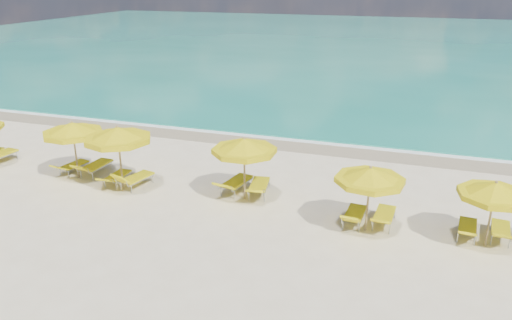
% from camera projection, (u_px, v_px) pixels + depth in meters
% --- Properties ---
extents(ground_plane, '(120.00, 120.00, 0.00)m').
position_uv_depth(ground_plane, '(243.00, 205.00, 18.06)').
color(ground_plane, beige).
extents(ocean, '(120.00, 80.00, 0.30)m').
position_uv_depth(ocean, '(377.00, 43.00, 60.71)').
color(ocean, '#157963').
rests_on(ocean, ground).
extents(wet_sand_band, '(120.00, 2.60, 0.01)m').
position_uv_depth(wet_sand_band, '(294.00, 143.00, 24.63)').
color(wet_sand_band, tan).
rests_on(wet_sand_band, ground).
extents(foam_line, '(120.00, 1.20, 0.03)m').
position_uv_depth(foam_line, '(298.00, 138.00, 25.34)').
color(foam_line, white).
rests_on(foam_line, ground).
extents(whitecap_near, '(14.00, 0.36, 0.05)m').
position_uv_depth(whitecap_near, '(245.00, 93.00, 34.95)').
color(whitecap_near, white).
rests_on(whitecap_near, ground).
extents(whitecap_far, '(18.00, 0.30, 0.05)m').
position_uv_depth(whitecap_far, '(454.00, 87.00, 37.00)').
color(whitecap_far, white).
rests_on(whitecap_far, ground).
extents(umbrella_2, '(3.05, 3.05, 2.42)m').
position_uv_depth(umbrella_2, '(72.00, 130.00, 19.74)').
color(umbrella_2, '#A18450').
rests_on(umbrella_2, ground).
extents(umbrella_3, '(2.79, 2.79, 2.57)m').
position_uv_depth(umbrella_3, '(118.00, 135.00, 18.64)').
color(umbrella_3, '#A18450').
rests_on(umbrella_3, ground).
extents(umbrella_4, '(3.09, 3.09, 2.41)m').
position_uv_depth(umbrella_4, '(244.00, 146.00, 17.82)').
color(umbrella_4, '#A18450').
rests_on(umbrella_4, ground).
extents(umbrella_5, '(2.71, 2.71, 2.26)m').
position_uv_depth(umbrella_5, '(370.00, 176.00, 15.55)').
color(umbrella_5, '#A18450').
rests_on(umbrella_5, ground).
extents(umbrella_6, '(2.59, 2.59, 2.17)m').
position_uv_depth(umbrella_6, '(495.00, 191.00, 14.68)').
color(umbrella_6, '#A18450').
rests_on(umbrella_6, ground).
extents(lounger_2_left, '(0.80, 1.73, 0.64)m').
position_uv_depth(lounger_2_left, '(74.00, 168.00, 20.93)').
color(lounger_2_left, '#A5A8AD').
rests_on(lounger_2_left, ground).
extents(lounger_2_right, '(0.72, 1.98, 0.81)m').
position_uv_depth(lounger_2_right, '(96.00, 169.00, 20.71)').
color(lounger_2_right, '#A5A8AD').
rests_on(lounger_2_right, ground).
extents(lounger_3_left, '(0.60, 1.74, 0.63)m').
position_uv_depth(lounger_3_left, '(117.00, 179.00, 19.78)').
color(lounger_3_left, '#A5A8AD').
rests_on(lounger_3_left, ground).
extents(lounger_3_right, '(0.96, 1.88, 0.87)m').
position_uv_depth(lounger_3_right, '(136.00, 182.00, 19.49)').
color(lounger_3_right, '#A5A8AD').
rests_on(lounger_3_right, ground).
extents(lounger_4_left, '(0.99, 2.10, 0.80)m').
position_uv_depth(lounger_4_left, '(236.00, 186.00, 19.04)').
color(lounger_4_left, '#A5A8AD').
rests_on(lounger_4_left, ground).
extents(lounger_4_right, '(0.94, 2.06, 0.73)m').
position_uv_depth(lounger_4_right, '(259.00, 189.00, 18.77)').
color(lounger_4_right, '#A5A8AD').
rests_on(lounger_4_right, ground).
extents(lounger_5_left, '(0.69, 1.82, 0.77)m').
position_uv_depth(lounger_5_left, '(354.00, 218.00, 16.59)').
color(lounger_5_left, '#A5A8AD').
rests_on(lounger_5_left, ground).
extents(lounger_5_right, '(0.72, 1.90, 0.73)m').
position_uv_depth(lounger_5_right, '(384.00, 219.00, 16.51)').
color(lounger_5_right, '#A5A8AD').
rests_on(lounger_5_right, ground).
extents(lounger_6_left, '(0.70, 1.73, 0.66)m').
position_uv_depth(lounger_6_left, '(467.00, 231.00, 15.79)').
color(lounger_6_left, '#A5A8AD').
rests_on(lounger_6_left, ground).
extents(lounger_6_right, '(0.72, 1.75, 0.68)m').
position_uv_depth(lounger_6_right, '(500.00, 233.00, 15.64)').
color(lounger_6_right, '#A5A8AD').
rests_on(lounger_6_right, ground).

